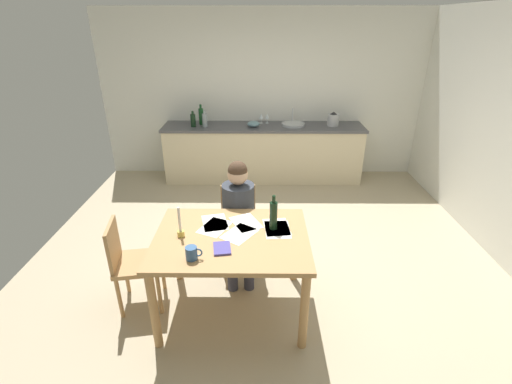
{
  "coord_description": "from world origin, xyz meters",
  "views": [
    {
      "loc": [
        -0.07,
        -3.36,
        2.39
      ],
      "look_at": [
        -0.1,
        -0.11,
        0.85
      ],
      "focal_mm": 25.35,
      "sensor_mm": 36.0,
      "label": 1
    }
  ],
  "objects_px": {
    "person_seated": "(239,213)",
    "bottle_oil": "(193,120)",
    "coffee_mug": "(192,253)",
    "mixing_bowl": "(253,124)",
    "dining_table": "(232,247)",
    "stovetop_kettle": "(333,120)",
    "chair_at_table": "(239,223)",
    "candlestick": "(180,228)",
    "wine_bottle_on_table": "(273,215)",
    "bottle_vinegar": "(201,116)",
    "book_magazine": "(222,248)",
    "sink_unit": "(293,124)",
    "bottle_wine_red": "(205,120)",
    "chair_side_empty": "(131,261)",
    "wine_glass_near_sink": "(267,116)",
    "wine_glass_by_kettle": "(261,116)"
  },
  "relations": [
    {
      "from": "coffee_mug",
      "to": "book_magazine",
      "type": "distance_m",
      "value": 0.25
    },
    {
      "from": "chair_side_empty",
      "to": "coffee_mug",
      "type": "relative_size",
      "value": 6.61
    },
    {
      "from": "dining_table",
      "to": "bottle_oil",
      "type": "relative_size",
      "value": 5.27
    },
    {
      "from": "person_seated",
      "to": "chair_side_empty",
      "type": "relative_size",
      "value": 1.4
    },
    {
      "from": "book_magazine",
      "to": "wine_glass_by_kettle",
      "type": "bearing_deg",
      "value": 76.05
    },
    {
      "from": "bottle_oil",
      "to": "wine_glass_near_sink",
      "type": "bearing_deg",
      "value": 11.08
    },
    {
      "from": "wine_bottle_on_table",
      "to": "mixing_bowl",
      "type": "relative_size",
      "value": 1.63
    },
    {
      "from": "wine_glass_by_kettle",
      "to": "chair_at_table",
      "type": "bearing_deg",
      "value": -95.58
    },
    {
      "from": "book_magazine",
      "to": "bottle_wine_red",
      "type": "height_order",
      "value": "bottle_wine_red"
    },
    {
      "from": "wine_glass_near_sink",
      "to": "coffee_mug",
      "type": "bearing_deg",
      "value": -100.15
    },
    {
      "from": "bottle_wine_red",
      "to": "mixing_bowl",
      "type": "height_order",
      "value": "bottle_wine_red"
    },
    {
      "from": "dining_table",
      "to": "bottle_oil",
      "type": "height_order",
      "value": "bottle_oil"
    },
    {
      "from": "coffee_mug",
      "to": "candlestick",
      "type": "height_order",
      "value": "candlestick"
    },
    {
      "from": "dining_table",
      "to": "wine_bottle_on_table",
      "type": "relative_size",
      "value": 4.08
    },
    {
      "from": "bottle_vinegar",
      "to": "bottle_wine_red",
      "type": "distance_m",
      "value": 0.17
    },
    {
      "from": "coffee_mug",
      "to": "wine_glass_by_kettle",
      "type": "relative_size",
      "value": 0.84
    },
    {
      "from": "person_seated",
      "to": "bottle_oil",
      "type": "bearing_deg",
      "value": 109.04
    },
    {
      "from": "chair_side_empty",
      "to": "book_magazine",
      "type": "xyz_separation_m",
      "value": [
        0.84,
        -0.25,
        0.31
      ]
    },
    {
      "from": "coffee_mug",
      "to": "bottle_wine_red",
      "type": "height_order",
      "value": "bottle_wine_red"
    },
    {
      "from": "chair_at_table",
      "to": "person_seated",
      "type": "bearing_deg",
      "value": -85.96
    },
    {
      "from": "candlestick",
      "to": "book_magazine",
      "type": "relative_size",
      "value": 1.51
    },
    {
      "from": "candlestick",
      "to": "bottle_wine_red",
      "type": "relative_size",
      "value": 1.05
    },
    {
      "from": "chair_side_empty",
      "to": "wine_glass_near_sink",
      "type": "xyz_separation_m",
      "value": [
        1.26,
        3.14,
        0.54
      ]
    },
    {
      "from": "candlestick",
      "to": "chair_at_table",
      "type": "bearing_deg",
      "value": 59.1
    },
    {
      "from": "chair_at_table",
      "to": "person_seated",
      "type": "xyz_separation_m",
      "value": [
        0.01,
        -0.15,
        0.2
      ]
    },
    {
      "from": "coffee_mug",
      "to": "mixing_bowl",
      "type": "distance_m",
      "value": 3.32
    },
    {
      "from": "wine_bottle_on_table",
      "to": "sink_unit",
      "type": "bearing_deg",
      "value": 82.0
    },
    {
      "from": "dining_table",
      "to": "chair_side_empty",
      "type": "relative_size",
      "value": 1.51
    },
    {
      "from": "candlestick",
      "to": "bottle_oil",
      "type": "height_order",
      "value": "bottle_oil"
    },
    {
      "from": "bottle_oil",
      "to": "bottle_vinegar",
      "type": "distance_m",
      "value": 0.18
    },
    {
      "from": "candlestick",
      "to": "stovetop_kettle",
      "type": "bearing_deg",
      "value": 59.4
    },
    {
      "from": "mixing_bowl",
      "to": "candlestick",
      "type": "bearing_deg",
      "value": -100.59
    },
    {
      "from": "mixing_bowl",
      "to": "person_seated",
      "type": "bearing_deg",
      "value": -92.62
    },
    {
      "from": "wine_bottle_on_table",
      "to": "bottle_wine_red",
      "type": "height_order",
      "value": "bottle_wine_red"
    },
    {
      "from": "mixing_bowl",
      "to": "bottle_vinegar",
      "type": "bearing_deg",
      "value": 170.97
    },
    {
      "from": "chair_at_table",
      "to": "wine_glass_near_sink",
      "type": "bearing_deg",
      "value": 82.2
    },
    {
      "from": "coffee_mug",
      "to": "book_magazine",
      "type": "bearing_deg",
      "value": 31.13
    },
    {
      "from": "chair_at_table",
      "to": "candlestick",
      "type": "relative_size",
      "value": 3.17
    },
    {
      "from": "chair_at_table",
      "to": "mixing_bowl",
      "type": "relative_size",
      "value": 4.43
    },
    {
      "from": "sink_unit",
      "to": "coffee_mug",
      "type": "bearing_deg",
      "value": -107.07
    },
    {
      "from": "dining_table",
      "to": "stovetop_kettle",
      "type": "xyz_separation_m",
      "value": [
        1.39,
        3.05,
        0.33
      ]
    },
    {
      "from": "sink_unit",
      "to": "wine_glass_by_kettle",
      "type": "distance_m",
      "value": 0.53
    },
    {
      "from": "candlestick",
      "to": "wine_glass_by_kettle",
      "type": "distance_m",
      "value": 3.28
    },
    {
      "from": "chair_at_table",
      "to": "candlestick",
      "type": "height_order",
      "value": "candlestick"
    },
    {
      "from": "book_magazine",
      "to": "mixing_bowl",
      "type": "relative_size",
      "value": 0.93
    },
    {
      "from": "coffee_mug",
      "to": "stovetop_kettle",
      "type": "distance_m",
      "value": 3.76
    },
    {
      "from": "chair_side_empty",
      "to": "mixing_bowl",
      "type": "xyz_separation_m",
      "value": [
        1.04,
        2.92,
        0.47
      ]
    },
    {
      "from": "person_seated",
      "to": "book_magazine",
      "type": "distance_m",
      "value": 0.78
    },
    {
      "from": "wine_bottle_on_table",
      "to": "bottle_oil",
      "type": "relative_size",
      "value": 1.29
    },
    {
      "from": "dining_table",
      "to": "person_seated",
      "type": "distance_m",
      "value": 0.58
    }
  ]
}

